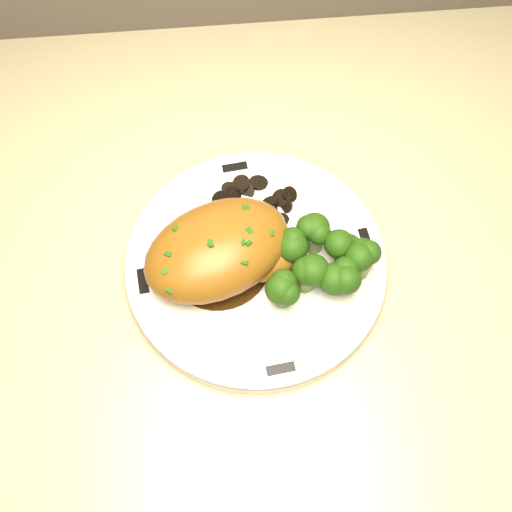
{
  "coord_description": "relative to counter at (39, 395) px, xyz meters",
  "views": [
    {
      "loc": [
        0.33,
        1.39,
        1.46
      ],
      "look_at": [
        0.35,
        1.65,
        0.92
      ],
      "focal_mm": 45.0,
      "sensor_mm": 36.0,
      "label": 1
    }
  ],
  "objects": [
    {
      "name": "counter",
      "position": [
        0.0,
        0.0,
        0.0
      ],
      "size": [
        2.07,
        0.68,
        1.01
      ],
      "color": "brown",
      "rests_on": "ground"
    },
    {
      "name": "plate",
      "position": [
        0.34,
        -0.02,
        0.45
      ],
      "size": [
        0.32,
        0.32,
        0.02
      ],
      "primitive_type": "cylinder",
      "rotation": [
        0.0,
        0.0,
        0.36
      ],
      "color": "white",
      "rests_on": "counter"
    },
    {
      "name": "rim_accent_1",
      "position": [
        0.24,
        -0.03,
        0.46
      ],
      "size": [
        0.01,
        0.03,
        0.0
      ],
      "primitive_type": "cube",
      "rotation": [
        0.0,
        0.0,
        4.82
      ],
      "color": "black",
      "rests_on": "plate"
    },
    {
      "name": "gravy_pool",
      "position": [
        0.31,
        -0.02,
        0.46
      ],
      "size": [
        0.1,
        0.1,
        0.0
      ],
      "primitive_type": "cylinder",
      "color": "#311B08",
      "rests_on": "plate"
    },
    {
      "name": "rim_accent_3",
      "position": [
        0.45,
        -0.0,
        0.46
      ],
      "size": [
        0.01,
        0.03,
        0.0
      ],
      "primitive_type": "cube",
      "rotation": [
        0.0,
        0.0,
        7.97
      ],
      "color": "black",
      "rests_on": "plate"
    },
    {
      "name": "broccoli_florets",
      "position": [
        0.4,
        -0.03,
        0.48
      ],
      "size": [
        0.1,
        0.08,
        0.04
      ],
      "rotation": [
        0.0,
        0.0,
        -0.31
      ],
      "color": "#54712F",
      "rests_on": "plate"
    },
    {
      "name": "mushroom_pile",
      "position": [
        0.35,
        0.04,
        0.46
      ],
      "size": [
        0.07,
        0.05,
        0.02
      ],
      "color": "black",
      "rests_on": "plate"
    },
    {
      "name": "chicken_breast",
      "position": [
        0.31,
        -0.02,
        0.49
      ],
      "size": [
        0.17,
        0.14,
        0.05
      ],
      "rotation": [
        0.0,
        0.0,
        0.4
      ],
      "color": "brown",
      "rests_on": "plate"
    },
    {
      "name": "rim_accent_2",
      "position": [
        0.36,
        -0.12,
        0.46
      ],
      "size": [
        0.03,
        0.01,
        0.0
      ],
      "primitive_type": "cube",
      "rotation": [
        0.0,
        0.0,
        6.39
      ],
      "color": "black",
      "rests_on": "plate"
    },
    {
      "name": "rim_accent_0",
      "position": [
        0.33,
        0.09,
        0.46
      ],
      "size": [
        0.03,
        0.01,
        0.0
      ],
      "primitive_type": "cube",
      "rotation": [
        0.0,
        0.0,
        3.25
      ],
      "color": "black",
      "rests_on": "plate"
    }
  ]
}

